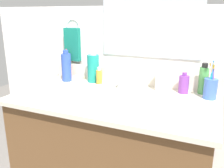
{
  "coord_description": "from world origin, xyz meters",
  "views": [
    {
      "loc": [
        0.48,
        -1.11,
        1.25
      ],
      "look_at": [
        -0.01,
        0.0,
        0.9
      ],
      "focal_mm": 39.06,
      "sensor_mm": 36.0,
      "label": 1
    }
  ],
  "objects_px": {
    "bottle_cream_purple": "(184,84)",
    "soap_bar": "(79,78)",
    "bottle_spray_red": "(67,64)",
    "cup_blue_plastic": "(211,87)",
    "bottle_oil_amber": "(99,77)",
    "bottle_toner_green": "(203,80)",
    "bottle_mouthwash_teal": "(93,67)",
    "hand_towel": "(72,45)",
    "bottle_lotion_white": "(161,79)",
    "bottle_shampoo_blue": "(66,67)",
    "faucet": "(123,82)"
  },
  "relations": [
    {
      "from": "bottle_shampoo_blue",
      "to": "cup_blue_plastic",
      "type": "xyz_separation_m",
      "value": [
        0.87,
        0.0,
        -0.03
      ]
    },
    {
      "from": "bottle_toner_green",
      "to": "cup_blue_plastic",
      "type": "xyz_separation_m",
      "value": [
        0.04,
        -0.07,
        -0.02
      ]
    },
    {
      "from": "faucet",
      "to": "cup_blue_plastic",
      "type": "relative_size",
      "value": 0.8
    },
    {
      "from": "faucet",
      "to": "bottle_shampoo_blue",
      "type": "height_order",
      "value": "bottle_shampoo_blue"
    },
    {
      "from": "hand_towel",
      "to": "soap_bar",
      "type": "relative_size",
      "value": 3.44
    },
    {
      "from": "bottle_mouthwash_teal",
      "to": "bottle_lotion_white",
      "type": "height_order",
      "value": "bottle_mouthwash_teal"
    },
    {
      "from": "hand_towel",
      "to": "bottle_oil_amber",
      "type": "height_order",
      "value": "hand_towel"
    },
    {
      "from": "faucet",
      "to": "cup_blue_plastic",
      "type": "xyz_separation_m",
      "value": [
        0.49,
        -0.02,
        0.03
      ]
    },
    {
      "from": "bottle_oil_amber",
      "to": "bottle_toner_green",
      "type": "xyz_separation_m",
      "value": [
        0.6,
        0.07,
        0.03
      ]
    },
    {
      "from": "hand_towel",
      "to": "bottle_lotion_white",
      "type": "distance_m",
      "value": 0.66
    },
    {
      "from": "hand_towel",
      "to": "bottle_shampoo_blue",
      "type": "height_order",
      "value": "hand_towel"
    },
    {
      "from": "bottle_toner_green",
      "to": "cup_blue_plastic",
      "type": "height_order",
      "value": "cup_blue_plastic"
    },
    {
      "from": "hand_towel",
      "to": "cup_blue_plastic",
      "type": "distance_m",
      "value": 0.92
    },
    {
      "from": "bottle_toner_green",
      "to": "cup_blue_plastic",
      "type": "bearing_deg",
      "value": -61.12
    },
    {
      "from": "bottle_shampoo_blue",
      "to": "cup_blue_plastic",
      "type": "height_order",
      "value": "bottle_shampoo_blue"
    },
    {
      "from": "bottle_spray_red",
      "to": "cup_blue_plastic",
      "type": "relative_size",
      "value": 1.0
    },
    {
      "from": "bottle_oil_amber",
      "to": "cup_blue_plastic",
      "type": "bearing_deg",
      "value": -0.49
    },
    {
      "from": "hand_towel",
      "to": "bottle_cream_purple",
      "type": "bearing_deg",
      "value": -6.26
    },
    {
      "from": "hand_towel",
      "to": "bottle_oil_amber",
      "type": "distance_m",
      "value": 0.33
    },
    {
      "from": "bottle_spray_red",
      "to": "cup_blue_plastic",
      "type": "distance_m",
      "value": 0.92
    },
    {
      "from": "hand_towel",
      "to": "bottle_cream_purple",
      "type": "relative_size",
      "value": 1.89
    },
    {
      "from": "bottle_lotion_white",
      "to": "soap_bar",
      "type": "distance_m",
      "value": 0.56
    },
    {
      "from": "hand_towel",
      "to": "cup_blue_plastic",
      "type": "height_order",
      "value": "hand_towel"
    },
    {
      "from": "bottle_cream_purple",
      "to": "bottle_spray_red",
      "type": "height_order",
      "value": "bottle_spray_red"
    },
    {
      "from": "bottle_shampoo_blue",
      "to": "soap_bar",
      "type": "height_order",
      "value": "bottle_shampoo_blue"
    },
    {
      "from": "bottle_mouthwash_teal",
      "to": "hand_towel",
      "type": "bearing_deg",
      "value": 158.91
    },
    {
      "from": "soap_bar",
      "to": "bottle_toner_green",
      "type": "bearing_deg",
      "value": 1.22
    },
    {
      "from": "bottle_spray_red",
      "to": "hand_towel",
      "type": "bearing_deg",
      "value": 67.95
    },
    {
      "from": "bottle_spray_red",
      "to": "bottle_cream_purple",
      "type": "bearing_deg",
      "value": -2.64
    },
    {
      "from": "faucet",
      "to": "bottle_spray_red",
      "type": "relative_size",
      "value": 0.8
    },
    {
      "from": "faucet",
      "to": "bottle_lotion_white",
      "type": "distance_m",
      "value": 0.23
    },
    {
      "from": "bottle_oil_amber",
      "to": "cup_blue_plastic",
      "type": "height_order",
      "value": "cup_blue_plastic"
    },
    {
      "from": "faucet",
      "to": "soap_bar",
      "type": "height_order",
      "value": "faucet"
    },
    {
      "from": "bottle_mouthwash_teal",
      "to": "bottle_oil_amber",
      "type": "relative_size",
      "value": 1.96
    },
    {
      "from": "bottle_lotion_white",
      "to": "bottle_cream_purple",
      "type": "relative_size",
      "value": 1.44
    },
    {
      "from": "bottle_shampoo_blue",
      "to": "soap_bar",
      "type": "relative_size",
      "value": 3.13
    },
    {
      "from": "bottle_oil_amber",
      "to": "bottle_toner_green",
      "type": "bearing_deg",
      "value": 6.63
    },
    {
      "from": "bottle_cream_purple",
      "to": "soap_bar",
      "type": "xyz_separation_m",
      "value": [
        -0.68,
        0.02,
        -0.04
      ]
    },
    {
      "from": "bottle_mouthwash_teal",
      "to": "bottle_toner_green",
      "type": "xyz_separation_m",
      "value": [
        0.66,
        0.03,
        -0.02
      ]
    },
    {
      "from": "faucet",
      "to": "soap_bar",
      "type": "bearing_deg",
      "value": 173.41
    },
    {
      "from": "bottle_cream_purple",
      "to": "soap_bar",
      "type": "bearing_deg",
      "value": 178.5
    },
    {
      "from": "bottle_shampoo_blue",
      "to": "bottle_mouthwash_teal",
      "type": "distance_m",
      "value": 0.18
    },
    {
      "from": "bottle_oil_amber",
      "to": "hand_towel",
      "type": "bearing_deg",
      "value": 155.5
    },
    {
      "from": "bottle_mouthwash_teal",
      "to": "soap_bar",
      "type": "distance_m",
      "value": 0.14
    },
    {
      "from": "bottle_lotion_white",
      "to": "soap_bar",
      "type": "xyz_separation_m",
      "value": [
        -0.55,
        0.03,
        -0.06
      ]
    },
    {
      "from": "hand_towel",
      "to": "bottle_cream_purple",
      "type": "distance_m",
      "value": 0.78
    },
    {
      "from": "bottle_lotion_white",
      "to": "bottle_oil_amber",
      "type": "height_order",
      "value": "bottle_lotion_white"
    },
    {
      "from": "bottle_mouthwash_teal",
      "to": "faucet",
      "type": "bearing_deg",
      "value": -7.36
    },
    {
      "from": "hand_towel",
      "to": "bottle_lotion_white",
      "type": "height_order",
      "value": "hand_towel"
    },
    {
      "from": "bottle_mouthwash_teal",
      "to": "bottle_oil_amber",
      "type": "distance_m",
      "value": 0.09
    }
  ]
}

